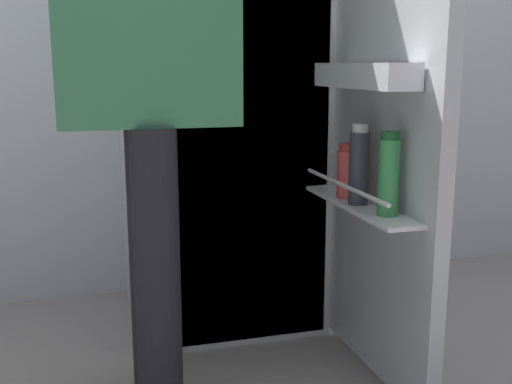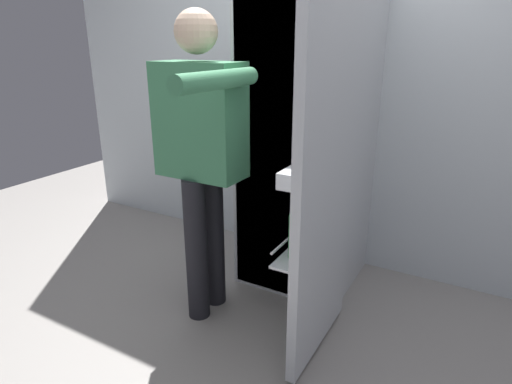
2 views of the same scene
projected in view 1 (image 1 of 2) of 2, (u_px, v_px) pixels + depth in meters
name	position (u px, v px, depth m)	size (l,w,h in m)	color
ground_plane	(259.00, 380.00, 1.93)	(6.88, 6.88, 0.00)	gray
refrigerator	(225.00, 81.00, 2.24)	(0.72, 1.29, 1.81)	silver
person	(150.00, 60.00, 1.58)	(0.54, 0.76, 1.62)	black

